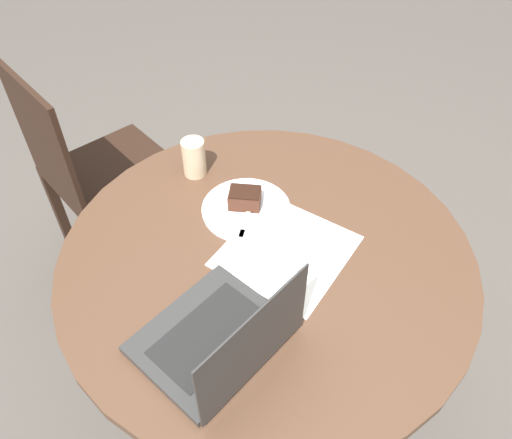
# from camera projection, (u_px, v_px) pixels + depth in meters

# --- Properties ---
(ground_plane) EXTENTS (12.00, 12.00, 0.00)m
(ground_plane) POSITION_uv_depth(u_px,v_px,m) (263.00, 388.00, 1.75)
(ground_plane) COLOR #4C4742
(dining_table) EXTENTS (1.02, 1.02, 0.73)m
(dining_table) POSITION_uv_depth(u_px,v_px,m) (266.00, 291.00, 1.34)
(dining_table) COLOR #4C3323
(dining_table) RESTS_ON ground_plane
(chair) EXTENTS (0.54, 0.54, 0.92)m
(chair) POSITION_uv_depth(u_px,v_px,m) (96.00, 176.00, 1.81)
(chair) COLOR black
(chair) RESTS_ON ground_plane
(paper_document) EXTENTS (0.32, 0.31, 0.00)m
(paper_document) POSITION_uv_depth(u_px,v_px,m) (286.00, 251.00, 1.22)
(paper_document) COLOR white
(paper_document) RESTS_ON dining_table
(plate) EXTENTS (0.24, 0.24, 0.01)m
(plate) POSITION_uv_depth(u_px,v_px,m) (246.00, 209.00, 1.32)
(plate) COLOR silver
(plate) RESTS_ON dining_table
(cake_slice) EXTENTS (0.09, 0.10, 0.05)m
(cake_slice) POSITION_uv_depth(u_px,v_px,m) (245.00, 198.00, 1.31)
(cake_slice) COLOR #472619
(cake_slice) RESTS_ON plate
(fork) EXTENTS (0.17, 0.06, 0.00)m
(fork) POSITION_uv_depth(u_px,v_px,m) (246.00, 219.00, 1.28)
(fork) COLOR silver
(fork) RESTS_ON plate
(coffee_glass) EXTENTS (0.07, 0.07, 0.11)m
(coffee_glass) POSITION_uv_depth(u_px,v_px,m) (194.00, 158.00, 1.40)
(coffee_glass) COLOR #C6AD89
(coffee_glass) RESTS_ON dining_table
(laptop) EXTENTS (0.34, 0.31, 0.22)m
(laptop) POSITION_uv_depth(u_px,v_px,m) (221.00, 339.00, 1.01)
(laptop) COLOR #2D2D2D
(laptop) RESTS_ON dining_table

